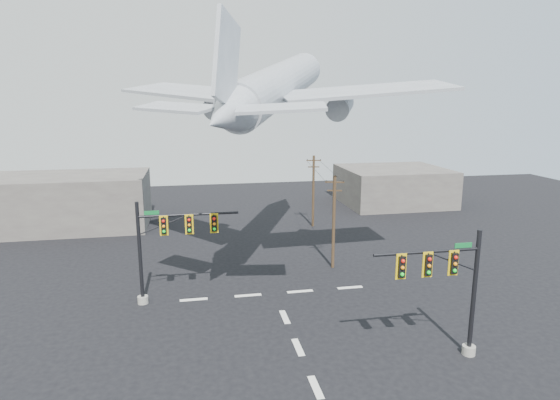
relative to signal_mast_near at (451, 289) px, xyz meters
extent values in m
plane|color=black|center=(-7.95, -1.34, -4.17)|extent=(120.00, 120.00, 0.00)
cube|color=silver|center=(-7.95, -1.34, -4.16)|extent=(0.40, 2.00, 0.01)
cube|color=silver|center=(-7.95, 2.66, -4.16)|extent=(0.40, 2.00, 0.01)
cube|color=silver|center=(-7.95, 6.66, -4.16)|extent=(0.40, 2.00, 0.01)
cube|color=silver|center=(-13.95, 10.66, -4.16)|extent=(2.00, 0.40, 0.01)
cube|color=silver|center=(-9.95, 10.66, -4.16)|extent=(2.00, 0.40, 0.01)
cube|color=silver|center=(-5.95, 10.66, -4.16)|extent=(2.00, 0.40, 0.01)
cube|color=silver|center=(-1.95, 10.66, -4.16)|extent=(2.00, 0.40, 0.01)
cylinder|color=gray|center=(1.51, 0.07, -3.90)|extent=(0.74, 0.74, 0.53)
cylinder|color=black|center=(1.51, 0.07, -0.45)|extent=(0.25, 0.25, 7.43)
cylinder|color=black|center=(-1.52, 0.07, 2.20)|extent=(6.06, 0.17, 0.17)
cylinder|color=black|center=(-0.01, 0.07, 1.56)|extent=(3.29, 0.08, 0.08)
cube|color=black|center=(-0.01, -0.09, 1.53)|extent=(0.36, 0.32, 1.17)
cube|color=#E1B30D|center=(-0.01, -0.07, 1.53)|extent=(0.58, 0.04, 1.43)
sphere|color=red|center=(-0.01, -0.27, 1.90)|extent=(0.21, 0.21, 0.21)
sphere|color=orange|center=(-0.01, -0.27, 1.53)|extent=(0.21, 0.21, 0.21)
sphere|color=#0CC320|center=(-0.01, -0.27, 1.16)|extent=(0.21, 0.21, 0.21)
cube|color=black|center=(-1.52, -0.09, 1.53)|extent=(0.36, 0.32, 1.17)
cube|color=#E1B30D|center=(-1.52, -0.07, 1.53)|extent=(0.58, 0.04, 1.43)
sphere|color=red|center=(-1.52, -0.27, 1.90)|extent=(0.21, 0.21, 0.21)
sphere|color=orange|center=(-1.52, -0.27, 1.53)|extent=(0.21, 0.21, 0.21)
sphere|color=#0CC320|center=(-1.52, -0.27, 1.16)|extent=(0.21, 0.21, 0.21)
cube|color=black|center=(-3.04, -0.09, 1.53)|extent=(0.36, 0.32, 1.17)
cube|color=#E1B30D|center=(-3.04, -0.07, 1.53)|extent=(0.58, 0.04, 1.43)
sphere|color=red|center=(-3.04, -0.27, 1.90)|extent=(0.21, 0.21, 0.21)
sphere|color=orange|center=(-3.04, -0.27, 1.53)|extent=(0.21, 0.21, 0.21)
sphere|color=#0CC320|center=(-3.04, -0.27, 1.16)|extent=(0.21, 0.21, 0.21)
cube|color=#0E6229|center=(0.55, 0.01, 2.46)|extent=(1.01, 0.04, 0.28)
cylinder|color=gray|center=(-17.53, 10.72, -3.90)|extent=(0.75, 0.75, 0.53)
cylinder|color=black|center=(-17.53, 10.72, -0.43)|extent=(0.26, 0.26, 7.48)
cylinder|color=black|center=(-14.05, 10.72, 2.24)|extent=(6.97, 0.17, 0.17)
cylinder|color=black|center=(-15.79, 10.72, 1.60)|extent=(3.71, 0.09, 0.09)
cube|color=black|center=(-15.79, 10.56, 1.57)|extent=(0.36, 0.32, 1.17)
cube|color=#E1B30D|center=(-15.79, 10.58, 1.57)|extent=(0.59, 0.04, 1.44)
sphere|color=red|center=(-15.79, 10.38, 1.94)|extent=(0.21, 0.21, 0.21)
sphere|color=orange|center=(-15.79, 10.38, 1.57)|extent=(0.21, 0.21, 0.21)
sphere|color=#0CC320|center=(-15.79, 10.38, 1.20)|extent=(0.21, 0.21, 0.21)
cube|color=black|center=(-14.05, 10.56, 1.57)|extent=(0.36, 0.32, 1.17)
cube|color=#E1B30D|center=(-14.05, 10.58, 1.57)|extent=(0.59, 0.04, 1.44)
sphere|color=red|center=(-14.05, 10.38, 1.94)|extent=(0.21, 0.21, 0.21)
sphere|color=orange|center=(-14.05, 10.38, 1.57)|extent=(0.21, 0.21, 0.21)
sphere|color=#0CC320|center=(-14.05, 10.38, 1.20)|extent=(0.21, 0.21, 0.21)
cube|color=black|center=(-12.30, 10.56, 1.57)|extent=(0.36, 0.32, 1.17)
cube|color=#E1B30D|center=(-12.30, 10.58, 1.57)|extent=(0.59, 0.04, 1.44)
sphere|color=red|center=(-12.30, 10.38, 1.94)|extent=(0.21, 0.21, 0.21)
sphere|color=orange|center=(-12.30, 10.38, 1.57)|extent=(0.21, 0.21, 0.21)
sphere|color=#0CC320|center=(-12.30, 10.38, 1.20)|extent=(0.21, 0.21, 0.21)
cube|color=#0E6229|center=(-16.57, 10.66, 2.51)|extent=(1.01, 0.04, 0.28)
cylinder|color=#44301D|center=(-1.95, 15.26, -0.12)|extent=(0.27, 0.27, 8.10)
cube|color=#44301D|center=(-1.95, 15.26, 3.39)|extent=(1.58, 0.57, 0.11)
cube|color=#44301D|center=(-1.95, 15.26, 2.67)|extent=(1.24, 0.47, 0.11)
cylinder|color=black|center=(-2.64, 15.46, 3.48)|extent=(0.09, 0.09, 0.11)
cylinder|color=black|center=(-1.95, 15.26, 3.48)|extent=(0.09, 0.09, 0.11)
cylinder|color=black|center=(-1.26, 15.05, 3.48)|extent=(0.09, 0.09, 0.11)
cylinder|color=#44301D|center=(-0.19, 28.76, -0.06)|extent=(0.28, 0.28, 8.21)
cube|color=#44301D|center=(-0.19, 28.76, 3.49)|extent=(1.66, 0.34, 0.11)
cube|color=#44301D|center=(-0.19, 28.76, 2.75)|extent=(1.29, 0.29, 0.11)
cylinder|color=black|center=(-0.92, 28.86, 3.58)|extent=(0.09, 0.09, 0.11)
cylinder|color=black|center=(-0.19, 28.76, 3.58)|extent=(0.09, 0.09, 0.11)
cylinder|color=black|center=(0.54, 28.66, 3.58)|extent=(0.09, 0.09, 0.11)
cylinder|color=black|center=(-1.80, 22.01, 3.39)|extent=(1.77, 13.51, 0.03)
cylinder|color=black|center=(-0.34, 22.01, 3.39)|extent=(1.81, 13.51, 0.03)
cylinder|color=#B1B7BD|center=(-6.52, 16.35, 11.36)|extent=(11.74, 19.93, 6.69)
cone|color=#B1B7BD|center=(-1.27, 27.38, 13.51)|extent=(5.06, 5.90, 3.95)
cone|color=#B1B7BD|center=(-11.77, 5.33, 9.21)|extent=(4.74, 5.71, 3.64)
cube|color=#B1B7BD|center=(-13.59, 18.24, 10.82)|extent=(11.80, 12.96, 1.03)
cube|color=#B1B7BD|center=(-0.60, 12.05, 10.82)|extent=(13.12, 4.61, 1.03)
cylinder|color=#B1B7BD|center=(-11.18, 18.27, 9.68)|extent=(3.13, 3.93, 2.34)
cylinder|color=#B1B7BD|center=(-2.09, 13.94, 9.68)|extent=(3.13, 3.93, 2.34)
cube|color=#B1B7BD|center=(-11.52, 5.86, 12.38)|extent=(2.13, 4.09, 5.70)
cube|color=#B1B7BD|center=(-14.47, 7.15, 9.71)|extent=(5.26, 4.95, 0.56)
cube|color=#B1B7BD|center=(-8.65, 4.38, 9.71)|extent=(5.35, 3.09, 0.56)
cube|color=#666159|center=(-27.95, 33.66, -1.17)|extent=(18.00, 10.00, 6.00)
cube|color=#666159|center=(14.05, 38.66, -1.67)|extent=(14.00, 12.00, 5.00)
camera|label=1|loc=(-13.72, -21.88, 10.16)|focal=30.00mm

